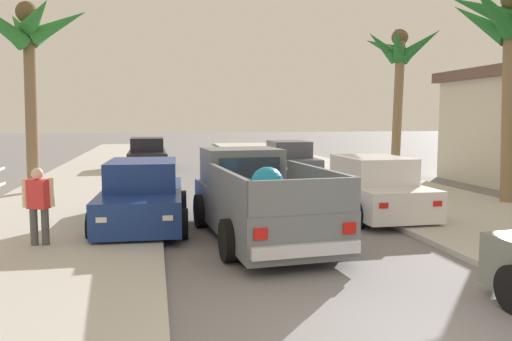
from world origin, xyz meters
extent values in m
cube|color=beige|center=(-4.97, 12.00, 0.06)|extent=(4.76, 60.00, 0.12)
cube|color=beige|center=(4.97, 12.00, 0.06)|extent=(4.76, 60.00, 0.12)
cube|color=silver|center=(-3.99, 12.00, 0.05)|extent=(0.16, 60.00, 0.10)
cube|color=silver|center=(3.99, 12.00, 0.05)|extent=(0.16, 60.00, 0.10)
cube|color=slate|center=(-0.59, 5.11, 0.60)|extent=(2.31, 5.23, 0.80)
cube|color=slate|center=(-0.72, 6.71, 1.40)|extent=(1.83, 1.63, 0.80)
cube|color=#283342|center=(-0.66, 5.95, 1.42)|extent=(1.38, 0.17, 0.44)
cube|color=#283342|center=(-0.78, 7.46, 1.42)|extent=(1.46, 0.17, 0.48)
cube|color=slate|center=(-1.43, 4.18, 1.28)|extent=(0.36, 3.30, 0.56)
cube|color=slate|center=(0.38, 4.32, 1.28)|extent=(0.36, 3.30, 0.56)
cube|color=slate|center=(-0.40, 2.61, 1.28)|extent=(1.88, 0.25, 0.56)
cube|color=silver|center=(-0.39, 2.52, 0.44)|extent=(1.83, 0.26, 0.20)
cylinder|color=black|center=(-1.69, 6.56, 0.38)|extent=(0.32, 0.78, 0.76)
cylinder|color=black|center=(0.26, 6.71, 0.38)|extent=(0.32, 0.78, 0.76)
cylinder|color=black|center=(-1.46, 3.64, 0.38)|extent=(0.32, 0.78, 0.76)
cylinder|color=black|center=(0.49, 3.79, 0.38)|extent=(0.32, 0.78, 0.76)
cube|color=red|center=(-1.14, 2.49, 0.74)|extent=(0.22, 0.06, 0.18)
cube|color=red|center=(0.35, 2.61, 0.74)|extent=(0.22, 0.06, 0.18)
sphere|color=#198CBF|center=(-0.67, 4.12, 1.31)|extent=(0.61, 0.61, 0.61)
cube|color=red|center=(2.07, 1.37, 0.64)|extent=(0.20, 0.05, 0.12)
cube|color=black|center=(-3.08, 20.03, 0.54)|extent=(1.78, 4.21, 0.72)
cube|color=black|center=(-3.08, 20.13, 1.22)|extent=(1.53, 2.11, 0.64)
cube|color=#283342|center=(-3.07, 19.16, 1.20)|extent=(1.37, 0.09, 0.52)
cube|color=#283342|center=(-3.08, 21.10, 1.20)|extent=(1.34, 0.09, 0.50)
cylinder|color=black|center=(-2.17, 18.73, 0.32)|extent=(0.22, 0.64, 0.64)
cylinder|color=black|center=(-3.97, 18.72, 0.32)|extent=(0.22, 0.64, 0.64)
cylinder|color=black|center=(-2.18, 21.33, 0.32)|extent=(0.22, 0.64, 0.64)
cylinder|color=black|center=(-3.99, 21.32, 0.32)|extent=(0.22, 0.64, 0.64)
cube|color=red|center=(-2.45, 22.14, 0.64)|extent=(0.20, 0.04, 0.12)
cube|color=white|center=(-2.45, 17.92, 0.61)|extent=(0.20, 0.04, 0.10)
cube|color=red|center=(-3.72, 22.13, 0.64)|extent=(0.20, 0.04, 0.12)
cube|color=white|center=(-3.68, 17.91, 0.61)|extent=(0.20, 0.04, 0.10)
cube|color=#474C56|center=(2.80, 15.39, 0.54)|extent=(1.89, 4.25, 0.72)
cube|color=#474C56|center=(2.81, 15.49, 1.22)|extent=(1.59, 2.15, 0.64)
cube|color=#283342|center=(2.77, 14.52, 1.20)|extent=(1.37, 0.12, 0.52)
cube|color=#283342|center=(2.84, 16.46, 1.20)|extent=(1.34, 0.12, 0.50)
cylinder|color=black|center=(3.66, 14.06, 0.32)|extent=(0.24, 0.65, 0.64)
cylinder|color=black|center=(1.86, 14.12, 0.32)|extent=(0.24, 0.65, 0.64)
cylinder|color=black|center=(3.75, 16.67, 0.32)|extent=(0.24, 0.65, 0.64)
cylinder|color=black|center=(1.94, 16.72, 0.32)|extent=(0.24, 0.65, 0.64)
cube|color=red|center=(3.50, 17.48, 0.64)|extent=(0.20, 0.05, 0.12)
cube|color=white|center=(3.35, 13.26, 0.61)|extent=(0.20, 0.05, 0.10)
cube|color=red|center=(2.24, 17.52, 0.64)|extent=(0.20, 0.05, 0.12)
cube|color=white|center=(2.12, 13.30, 0.61)|extent=(0.20, 0.05, 0.10)
cube|color=silver|center=(2.70, 7.07, 0.54)|extent=(1.76, 4.20, 0.72)
cube|color=silver|center=(2.70, 6.97, 1.22)|extent=(1.52, 2.10, 0.64)
cube|color=#283342|center=(2.70, 7.94, 1.20)|extent=(1.37, 0.08, 0.52)
cube|color=#283342|center=(2.71, 6.00, 1.20)|extent=(1.34, 0.08, 0.50)
cylinder|color=black|center=(1.80, 8.37, 0.32)|extent=(0.22, 0.64, 0.64)
cylinder|color=black|center=(3.60, 8.37, 0.32)|extent=(0.22, 0.64, 0.64)
cylinder|color=black|center=(1.80, 5.76, 0.32)|extent=(0.22, 0.64, 0.64)
cylinder|color=black|center=(3.61, 5.76, 0.32)|extent=(0.22, 0.64, 0.64)
cube|color=red|center=(2.07, 4.96, 0.64)|extent=(0.20, 0.04, 0.12)
cube|color=white|center=(2.09, 9.18, 0.61)|extent=(0.20, 0.04, 0.10)
cube|color=red|center=(3.34, 4.96, 0.64)|extent=(0.20, 0.04, 0.12)
cube|color=white|center=(3.32, 9.18, 0.61)|extent=(0.20, 0.04, 0.10)
cube|color=navy|center=(-3.01, 6.83, 0.54)|extent=(1.96, 4.28, 0.72)
cube|color=navy|center=(-3.00, 6.93, 1.22)|extent=(1.62, 2.17, 0.64)
cube|color=#283342|center=(-3.05, 5.96, 1.20)|extent=(1.37, 0.14, 0.52)
cube|color=#283342|center=(-2.96, 7.90, 1.20)|extent=(1.34, 0.14, 0.50)
cylinder|color=black|center=(-2.17, 5.49, 0.32)|extent=(0.25, 0.65, 0.64)
cylinder|color=black|center=(-3.97, 5.58, 0.32)|extent=(0.25, 0.65, 0.64)
cylinder|color=black|center=(-2.04, 8.09, 0.32)|extent=(0.25, 0.65, 0.64)
cylinder|color=black|center=(-3.85, 8.18, 0.32)|extent=(0.25, 0.65, 0.64)
cube|color=red|center=(-2.27, 8.91, 0.64)|extent=(0.20, 0.05, 0.12)
cube|color=white|center=(-2.49, 4.70, 0.61)|extent=(0.20, 0.05, 0.10)
cube|color=red|center=(-3.54, 8.97, 0.64)|extent=(0.20, 0.05, 0.12)
cube|color=white|center=(-3.72, 4.75, 0.61)|extent=(0.20, 0.05, 0.10)
cylinder|color=#846B4C|center=(7.21, 7.79, 2.92)|extent=(0.43, 0.70, 5.85)
cone|color=#23702D|center=(6.80, 8.76, 5.36)|extent=(1.32, 2.12, 1.62)
cone|color=#23702D|center=(6.45, 8.21, 5.60)|extent=(1.87, 1.38, 1.19)
cone|color=#23702D|center=(6.21, 7.39, 5.43)|extent=(2.22, 1.31, 1.51)
cylinder|color=#846B4C|center=(-6.57, 12.48, 2.91)|extent=(0.38, 0.79, 5.83)
cone|color=#2D7F33|center=(-5.63, 12.49, 5.48)|extent=(1.95, 0.58, 1.37)
cone|color=#2D7F33|center=(-6.06, 13.44, 5.44)|extent=(1.53, 2.22, 1.46)
cone|color=#2D7F33|center=(-6.97, 13.12, 5.50)|extent=(1.31, 1.62, 1.30)
cone|color=#2D7F33|center=(-6.12, 11.73, 5.61)|extent=(1.44, 1.86, 1.13)
sphere|color=brown|center=(-6.57, 12.48, 5.81)|extent=(0.69, 0.69, 0.69)
cylinder|color=#846B4C|center=(7.59, 15.28, 2.95)|extent=(0.39, 0.61, 5.92)
cone|color=#23702D|center=(8.40, 15.41, 5.50)|extent=(1.71, 0.81, 1.45)
cone|color=#23702D|center=(8.14, 15.98, 5.69)|extent=(1.59, 1.81, 1.16)
cone|color=#23702D|center=(7.18, 16.17, 5.64)|extent=(1.34, 2.07, 1.24)
cone|color=#23702D|center=(6.77, 15.18, 5.50)|extent=(1.71, 0.75, 1.45)
cone|color=#23702D|center=(7.08, 14.48, 5.53)|extent=(1.50, 1.92, 1.44)
cone|color=#23702D|center=(8.13, 14.51, 5.52)|extent=(1.55, 1.88, 1.45)
sphere|color=brown|center=(7.59, 15.28, 5.90)|extent=(0.70, 0.70, 0.70)
cylinder|color=#4C4C4C|center=(-4.97, 5.02, 0.41)|extent=(0.14, 0.14, 0.82)
cylinder|color=#4C4C4C|center=(-4.77, 5.02, 0.41)|extent=(0.14, 0.14, 0.82)
cube|color=red|center=(-4.87, 5.02, 1.09)|extent=(0.44, 0.36, 0.55)
sphere|color=beige|center=(-4.87, 5.02, 1.48)|extent=(0.22, 0.22, 0.22)
cylinder|color=beige|center=(-5.11, 5.02, 1.12)|extent=(0.09, 0.09, 0.55)
cylinder|color=beige|center=(-4.63, 5.02, 1.12)|extent=(0.09, 0.09, 0.55)
camera|label=1|loc=(-2.71, -4.94, 2.52)|focal=35.40mm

